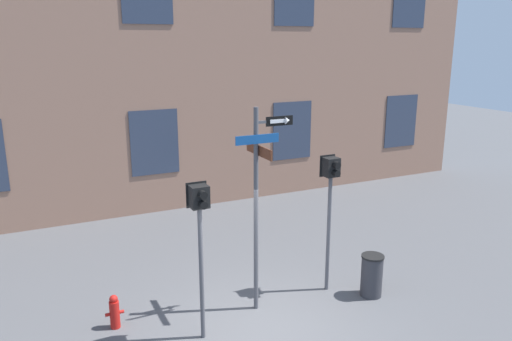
% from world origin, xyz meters
% --- Properties ---
extents(ground_plane, '(60.00, 60.00, 0.00)m').
position_xyz_m(ground_plane, '(0.00, 0.00, 0.00)').
color(ground_plane, '#515154').
extents(street_sign_pole, '(1.20, 1.05, 4.05)m').
position_xyz_m(street_sign_pole, '(0.32, 0.82, 2.44)').
color(street_sign_pole, '#4C4C51').
rests_on(street_sign_pole, ground_plane).
extents(pedestrian_signal_left, '(0.37, 0.40, 2.90)m').
position_xyz_m(pedestrian_signal_left, '(-1.05, 0.31, 2.26)').
color(pedestrian_signal_left, '#4C4C51').
rests_on(pedestrian_signal_left, ground_plane).
extents(pedestrian_signal_right, '(0.36, 0.40, 2.96)m').
position_xyz_m(pedestrian_signal_right, '(1.97, 0.87, 2.29)').
color(pedestrian_signal_right, '#4C4C51').
rests_on(pedestrian_signal_right, ground_plane).
extents(fire_hydrant, '(0.34, 0.18, 0.67)m').
position_xyz_m(fire_hydrant, '(-2.43, 1.33, 0.32)').
color(fire_hydrant, red).
rests_on(fire_hydrant, ground_plane).
extents(trash_bin, '(0.47, 0.47, 0.91)m').
position_xyz_m(trash_bin, '(2.67, 0.24, 0.46)').
color(trash_bin, '#333338').
rests_on(trash_bin, ground_plane).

